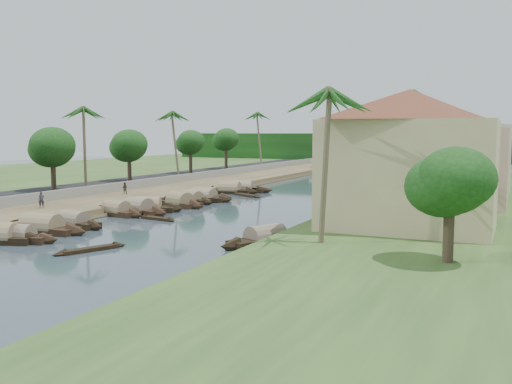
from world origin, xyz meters
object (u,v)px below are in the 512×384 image
at_px(person_near, 41,200).
at_px(bridge, 377,164).
at_px(building_near, 408,159).
at_px(sampan_0, 17,237).

bearing_deg(person_near, bridge, 36.81).
xyz_separation_m(bridge, person_near, (-16.60, -74.29, -0.11)).
bearing_deg(building_near, bridge, 104.39).
relative_size(bridge, building_near, 1.89).
height_order(bridge, sampan_0, bridge).
distance_m(building_near, sampan_0, 29.87).
xyz_separation_m(bridge, building_near, (18.99, -74.00, 4.66)).
height_order(building_near, sampan_0, building_near).
relative_size(bridge, sampan_0, 3.81).
xyz_separation_m(sampan_0, person_near, (-8.60, 11.01, 1.21)).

